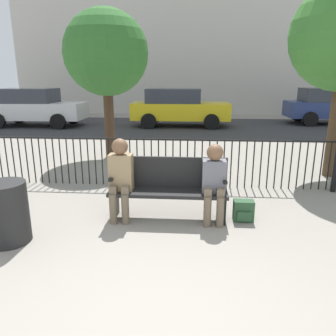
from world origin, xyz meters
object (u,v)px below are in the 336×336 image
(parked_car_1, at_px, (179,107))
(parked_car_2, at_px, (332,106))
(tree_1, at_px, (106,54))
(trash_bin, at_px, (6,213))
(seated_person_0, at_px, (120,174))
(backpack, at_px, (243,211))
(parked_car_0, at_px, (34,107))
(seated_person_1, at_px, (214,178))
(park_bench, at_px, (168,186))

(parked_car_1, height_order, parked_car_2, same)
(tree_1, xyz_separation_m, trash_bin, (-0.18, -4.76, -2.24))
(seated_person_0, relative_size, parked_car_2, 0.29)
(trash_bin, bearing_deg, tree_1, 87.87)
(backpack, relative_size, parked_car_0, 0.08)
(parked_car_0, relative_size, parked_car_1, 1.00)
(seated_person_0, xyz_separation_m, tree_1, (-1.14, 3.95, 1.94))
(seated_person_1, height_order, trash_bin, seated_person_1)
(parked_car_1, bearing_deg, trash_bin, -99.29)
(seated_person_0, relative_size, backpack, 3.89)
(tree_1, bearing_deg, trash_bin, -92.13)
(seated_person_0, xyz_separation_m, parked_car_1, (0.43, 9.89, 0.14))
(parked_car_0, height_order, trash_bin, parked_car_0)
(seated_person_1, xyz_separation_m, tree_1, (-2.51, 3.95, 1.97))
(park_bench, distance_m, trash_bin, 2.23)
(trash_bin, bearing_deg, seated_person_0, 31.69)
(parked_car_2, bearing_deg, backpack, -116.79)
(parked_car_1, bearing_deg, park_bench, -88.45)
(seated_person_0, distance_m, parked_car_0, 11.17)
(seated_person_1, height_order, parked_car_2, parked_car_2)
(seated_person_1, xyz_separation_m, parked_car_0, (-7.25, 9.50, 0.17))
(tree_1, bearing_deg, parked_car_1, 75.17)
(trash_bin, bearing_deg, parked_car_1, 80.71)
(parked_car_0, distance_m, parked_car_1, 6.33)
(park_bench, height_order, backpack, park_bench)
(seated_person_0, bearing_deg, backpack, 1.95)
(parked_car_0, bearing_deg, trash_bin, -66.10)
(tree_1, bearing_deg, park_bench, -64.30)
(tree_1, relative_size, parked_car_2, 0.89)
(park_bench, xyz_separation_m, tree_1, (-1.84, 3.82, 2.15))
(seated_person_0, bearing_deg, parked_car_0, 121.80)
(tree_1, relative_size, trash_bin, 4.65)
(parked_car_2, distance_m, trash_bin, 14.77)
(seated_person_0, relative_size, parked_car_0, 0.29)
(seated_person_0, relative_size, trash_bin, 1.53)
(trash_bin, bearing_deg, parked_car_0, 113.90)
(backpack, distance_m, trash_bin, 3.27)
(parked_car_0, distance_m, trash_bin, 11.29)
(parked_car_1, bearing_deg, backpack, -81.94)
(backpack, relative_size, parked_car_2, 0.08)
(seated_person_0, relative_size, parked_car_1, 0.29)
(parked_car_2, bearing_deg, parked_car_1, -170.11)
(parked_car_2, bearing_deg, seated_person_0, -123.68)
(park_bench, height_order, parked_car_2, parked_car_2)
(seated_person_1, relative_size, backpack, 3.69)
(tree_1, xyz_separation_m, parked_car_1, (1.57, 5.94, -1.80))
(seated_person_1, bearing_deg, tree_1, 122.42)
(parked_car_0, xyz_separation_m, parked_car_2, (13.29, 1.61, 0.00))
(parked_car_2, bearing_deg, park_bench, -121.41)
(parked_car_1, height_order, trash_bin, parked_car_1)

